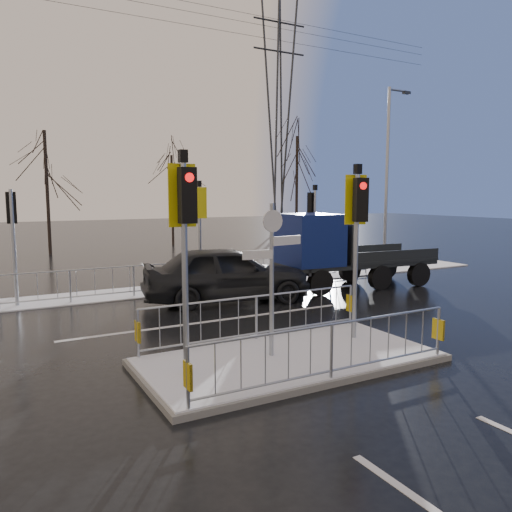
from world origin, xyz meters
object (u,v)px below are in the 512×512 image
traffic_island (288,344)px  flatbed_truck (329,249)px  car_far_lane (226,274)px  street_lamp_right (388,171)px

traffic_island → flatbed_truck: size_ratio=1.00×
traffic_island → car_far_lane: traffic_island is taller
traffic_island → car_far_lane: bearing=76.5°
traffic_island → street_lamp_right: street_lamp_right is taller
car_far_lane → flatbed_truck: bearing=-76.4°
traffic_island → car_far_lane: size_ratio=1.14×
street_lamp_right → flatbed_truck: bearing=-154.1°
car_far_lane → street_lamp_right: size_ratio=0.66×
flatbed_truck → street_lamp_right: street_lamp_right is taller
car_far_lane → flatbed_truck: 4.21m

